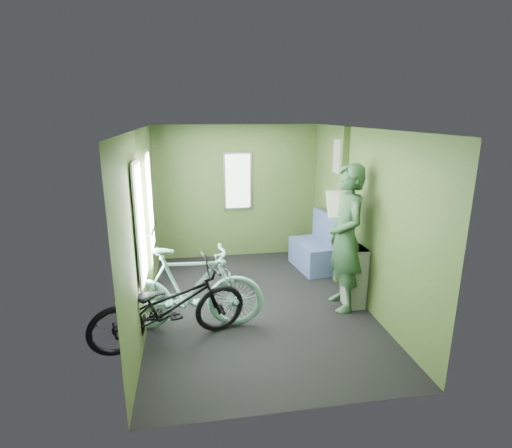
{
  "coord_description": "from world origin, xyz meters",
  "views": [
    {
      "loc": [
        -0.83,
        -4.78,
        2.48
      ],
      "look_at": [
        0.0,
        0.1,
        1.1
      ],
      "focal_mm": 28.0,
      "sensor_mm": 36.0,
      "label": 1
    }
  ],
  "objects_px": {
    "bicycle_mint": "(191,329)",
    "passenger": "(346,238)",
    "bicycle_black": "(172,343)",
    "waste_box": "(354,277)",
    "bench_seat": "(314,252)"
  },
  "relations": [
    {
      "from": "bicycle_black",
      "to": "bicycle_mint",
      "type": "distance_m",
      "value": 0.34
    },
    {
      "from": "bicycle_black",
      "to": "waste_box",
      "type": "relative_size",
      "value": 2.16
    },
    {
      "from": "bicycle_mint",
      "to": "bicycle_black",
      "type": "bearing_deg",
      "value": 145.74
    },
    {
      "from": "passenger",
      "to": "bicycle_black",
      "type": "bearing_deg",
      "value": -75.18
    },
    {
      "from": "bicycle_mint",
      "to": "passenger",
      "type": "height_order",
      "value": "passenger"
    },
    {
      "from": "waste_box",
      "to": "bicycle_mint",
      "type": "bearing_deg",
      "value": -172.76
    },
    {
      "from": "bicycle_mint",
      "to": "bench_seat",
      "type": "distance_m",
      "value": 2.61
    },
    {
      "from": "bicycle_mint",
      "to": "passenger",
      "type": "xyz_separation_m",
      "value": [
        1.98,
        0.26,
        0.95
      ]
    },
    {
      "from": "bicycle_mint",
      "to": "bench_seat",
      "type": "relative_size",
      "value": 1.84
    },
    {
      "from": "bicycle_black",
      "to": "bicycle_mint",
      "type": "relative_size",
      "value": 1.01
    },
    {
      "from": "bicycle_black",
      "to": "bench_seat",
      "type": "relative_size",
      "value": 1.86
    },
    {
      "from": "bicycle_black",
      "to": "bench_seat",
      "type": "distance_m",
      "value": 2.95
    },
    {
      "from": "bicycle_mint",
      "to": "waste_box",
      "type": "distance_m",
      "value": 2.19
    },
    {
      "from": "passenger",
      "to": "waste_box",
      "type": "bearing_deg",
      "value": 96.97
    },
    {
      "from": "bicycle_black",
      "to": "waste_box",
      "type": "height_order",
      "value": "waste_box"
    }
  ]
}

